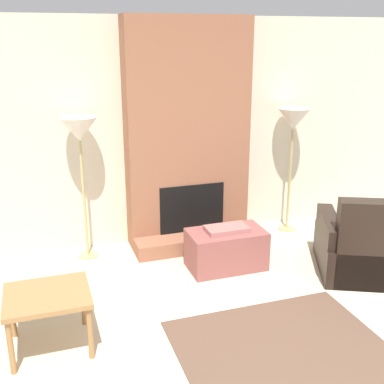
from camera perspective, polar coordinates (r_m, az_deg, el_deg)
wall_back at (r=5.74m, az=-1.12°, el=7.18°), size 7.51×0.06×2.60m
fireplace at (r=5.56m, az=-0.46°, el=6.00°), size 1.43×0.63×2.60m
ottoman at (r=5.18m, az=4.08°, el=-6.71°), size 0.81×0.46×0.47m
armchair at (r=5.32m, az=19.59°, el=-6.43°), size 1.16×1.21×0.91m
side_table at (r=4.00m, az=-16.75°, el=-12.24°), size 0.65×0.57×0.48m
floor_lamp_left at (r=5.20m, az=-13.22°, el=6.73°), size 0.40×0.40×1.58m
floor_lamp_right at (r=5.99m, az=11.92°, el=8.03°), size 0.40×0.40×1.56m
area_rug at (r=3.98m, az=11.94°, el=-19.06°), size 1.66×1.66×0.01m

